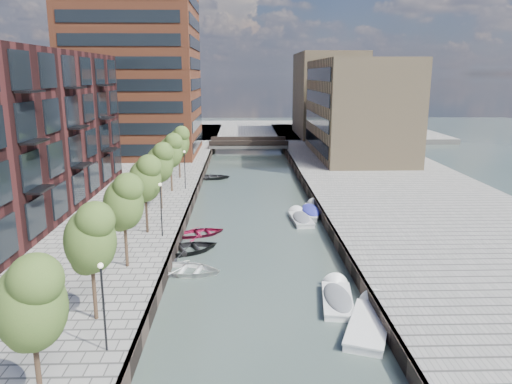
{
  "coord_description": "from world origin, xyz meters",
  "views": [
    {
      "loc": [
        -1.14,
        -12.11,
        12.95
      ],
      "look_at": [
        0.0,
        27.73,
        3.5
      ],
      "focal_mm": 35.0,
      "sensor_mm": 36.0,
      "label": 1
    }
  ],
  "objects_px": {
    "sloop_2": "(201,235)",
    "bridge": "(249,144)",
    "tree_4": "(159,162)",
    "tree_1": "(90,237)",
    "tree_3": "(145,178)",
    "motorboat_3": "(312,211)",
    "motorboat_1": "(337,298)",
    "sloop_1": "(187,252)",
    "motorboat_2": "(370,322)",
    "tree_5": "(170,150)",
    "tree_0": "(30,301)",
    "sloop_3": "(186,273)",
    "sloop_4": "(212,179)",
    "tree_2": "(123,201)",
    "motorboat_4": "(300,218)",
    "tree_6": "(179,141)",
    "car": "(331,156)"
  },
  "relations": [
    {
      "from": "motorboat_4",
      "to": "bridge",
      "type": "bearing_deg",
      "value": 95.75
    },
    {
      "from": "tree_3",
      "to": "tree_5",
      "type": "relative_size",
      "value": 1.0
    },
    {
      "from": "tree_2",
      "to": "tree_5",
      "type": "bearing_deg",
      "value": 90.0
    },
    {
      "from": "tree_3",
      "to": "sloop_3",
      "type": "bearing_deg",
      "value": -58.51
    },
    {
      "from": "tree_6",
      "to": "tree_5",
      "type": "bearing_deg",
      "value": -90.0
    },
    {
      "from": "sloop_3",
      "to": "motorboat_4",
      "type": "xyz_separation_m",
      "value": [
        9.02,
        12.04,
        0.19
      ]
    },
    {
      "from": "sloop_2",
      "to": "bridge",
      "type": "bearing_deg",
      "value": -27.85
    },
    {
      "from": "tree_1",
      "to": "tree_3",
      "type": "xyz_separation_m",
      "value": [
        0.0,
        14.0,
        0.0
      ]
    },
    {
      "from": "tree_1",
      "to": "sloop_1",
      "type": "bearing_deg",
      "value": 75.29
    },
    {
      "from": "tree_6",
      "to": "motorboat_2",
      "type": "xyz_separation_m",
      "value": [
        14.14,
        -34.1,
        -5.2
      ]
    },
    {
      "from": "tree_6",
      "to": "motorboat_4",
      "type": "distance_m",
      "value": 20.13
    },
    {
      "from": "motorboat_1",
      "to": "motorboat_2",
      "type": "xyz_separation_m",
      "value": [
        1.27,
        -2.79,
        -0.09
      ]
    },
    {
      "from": "sloop_4",
      "to": "motorboat_1",
      "type": "distance_m",
      "value": 36.36
    },
    {
      "from": "bridge",
      "to": "motorboat_1",
      "type": "height_order",
      "value": "bridge"
    },
    {
      "from": "sloop_2",
      "to": "motorboat_2",
      "type": "distance_m",
      "value": 18.43
    },
    {
      "from": "car",
      "to": "motorboat_1",
      "type": "bearing_deg",
      "value": -117.08
    },
    {
      "from": "tree_5",
      "to": "motorboat_2",
      "type": "height_order",
      "value": "tree_5"
    },
    {
      "from": "tree_1",
      "to": "sloop_1",
      "type": "height_order",
      "value": "tree_1"
    },
    {
      "from": "sloop_4",
      "to": "tree_1",
      "type": "bearing_deg",
      "value": 170.95
    },
    {
      "from": "motorboat_1",
      "to": "car",
      "type": "distance_m",
      "value": 43.33
    },
    {
      "from": "tree_0",
      "to": "car",
      "type": "bearing_deg",
      "value": 69.53
    },
    {
      "from": "tree_2",
      "to": "sloop_3",
      "type": "height_order",
      "value": "tree_2"
    },
    {
      "from": "sloop_1",
      "to": "sloop_2",
      "type": "relative_size",
      "value": 1.24
    },
    {
      "from": "tree_0",
      "to": "sloop_1",
      "type": "height_order",
      "value": "tree_0"
    },
    {
      "from": "tree_3",
      "to": "motorboat_3",
      "type": "bearing_deg",
      "value": 31.27
    },
    {
      "from": "bridge",
      "to": "tree_0",
      "type": "distance_m",
      "value": 68.64
    },
    {
      "from": "sloop_3",
      "to": "sloop_4",
      "type": "relative_size",
      "value": 1.02
    },
    {
      "from": "tree_2",
      "to": "tree_4",
      "type": "relative_size",
      "value": 1.0
    },
    {
      "from": "tree_6",
      "to": "car",
      "type": "xyz_separation_m",
      "value": [
        19.94,
        11.41,
        -3.63
      ]
    },
    {
      "from": "sloop_2",
      "to": "sloop_4",
      "type": "xyz_separation_m",
      "value": [
        -0.43,
        22.58,
        0.0
      ]
    },
    {
      "from": "tree_3",
      "to": "sloop_1",
      "type": "relative_size",
      "value": 1.2
    },
    {
      "from": "tree_6",
      "to": "sloop_4",
      "type": "height_order",
      "value": "tree_6"
    },
    {
      "from": "tree_6",
      "to": "sloop_3",
      "type": "height_order",
      "value": "tree_6"
    },
    {
      "from": "sloop_2",
      "to": "motorboat_3",
      "type": "bearing_deg",
      "value": -80.19
    },
    {
      "from": "tree_3",
      "to": "car",
      "type": "height_order",
      "value": "tree_3"
    },
    {
      "from": "tree_0",
      "to": "tree_4",
      "type": "distance_m",
      "value": 28.0
    },
    {
      "from": "tree_0",
      "to": "sloop_3",
      "type": "relative_size",
      "value": 1.26
    },
    {
      "from": "sloop_1",
      "to": "motorboat_4",
      "type": "height_order",
      "value": "motorboat_4"
    },
    {
      "from": "bridge",
      "to": "motorboat_4",
      "type": "distance_m",
      "value": 41.05
    },
    {
      "from": "motorboat_1",
      "to": "tree_2",
      "type": "bearing_deg",
      "value": 165.6
    },
    {
      "from": "tree_2",
      "to": "motorboat_2",
      "type": "distance_m",
      "value": 16.25
    },
    {
      "from": "bridge",
      "to": "motorboat_1",
      "type": "relative_size",
      "value": 2.61
    },
    {
      "from": "sloop_1",
      "to": "motorboat_4",
      "type": "relative_size",
      "value": 1.03
    },
    {
      "from": "bridge",
      "to": "tree_4",
      "type": "height_order",
      "value": "tree_4"
    },
    {
      "from": "sloop_3",
      "to": "tree_3",
      "type": "bearing_deg",
      "value": 43.69
    },
    {
      "from": "tree_6",
      "to": "car",
      "type": "bearing_deg",
      "value": 29.79
    },
    {
      "from": "tree_0",
      "to": "sloop_3",
      "type": "xyz_separation_m",
      "value": [
        3.59,
        15.14,
        -5.31
      ]
    },
    {
      "from": "tree_1",
      "to": "motorboat_3",
      "type": "xyz_separation_m",
      "value": [
        13.98,
        22.49,
        -5.09
      ]
    },
    {
      "from": "tree_3",
      "to": "tree_4",
      "type": "xyz_separation_m",
      "value": [
        0.0,
        7.0,
        0.0
      ]
    },
    {
      "from": "sloop_3",
      "to": "tree_5",
      "type": "bearing_deg",
      "value": 22.45
    }
  ]
}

